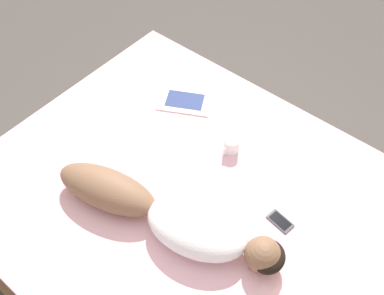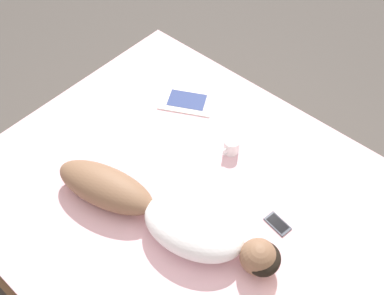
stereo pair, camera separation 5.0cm
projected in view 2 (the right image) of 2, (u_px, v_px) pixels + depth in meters
ground_plane at (188, 234)px, 2.70m from camera, size 12.00×12.00×0.00m
bed at (188, 216)px, 2.53m from camera, size 1.88×2.26×0.44m
person at (168, 215)px, 2.17m from camera, size 0.52×1.23×0.18m
open_magazine at (191, 89)px, 2.85m from camera, size 0.54×0.49×0.01m
coffee_mug at (231, 146)px, 2.50m from camera, size 0.12×0.09×0.09m
cell_phone at (278, 224)px, 2.24m from camera, size 0.09×0.14×0.01m
pillow at (345, 285)px, 2.00m from camera, size 0.60×0.39×0.10m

